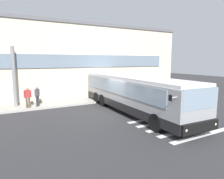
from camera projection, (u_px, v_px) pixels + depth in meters
ground_plane at (112, 114)px, 14.60m from camera, size 80.00×90.00×0.02m
bay_paint_stripes at (176, 126)px, 11.94m from camera, size 4.40×3.96×0.01m
terminal_building at (59, 61)px, 23.79m from camera, size 25.39×13.80×7.55m
boarding_curb at (87, 101)px, 18.74m from camera, size 27.59×2.00×0.15m
entry_support_column at (14, 77)px, 16.01m from camera, size 0.28×0.28×4.83m
bus_main_foreground at (133, 94)px, 14.98m from camera, size 3.46×12.29×2.70m
passenger_near_column at (28, 96)px, 15.71m from camera, size 0.58×0.43×1.68m
passenger_by_doorway at (37, 95)px, 16.21m from camera, size 0.42×0.47×1.68m
safety_bollard_yellow at (120, 97)px, 19.03m from camera, size 0.18×0.18×0.90m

